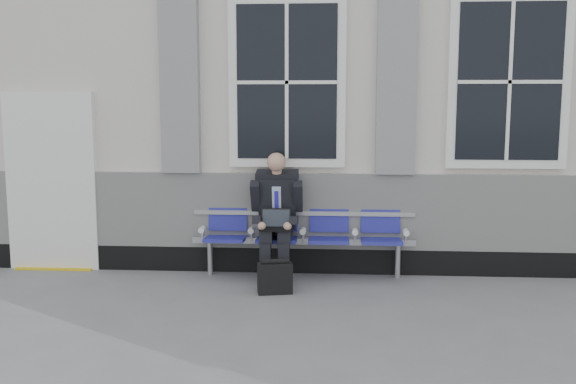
{
  "coord_description": "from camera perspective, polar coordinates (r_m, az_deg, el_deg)",
  "views": [
    {
      "loc": [
        -1.62,
        -6.01,
        2.03
      ],
      "look_at": [
        -2.1,
        0.9,
        1.05
      ],
      "focal_mm": 40.0,
      "sensor_mm": 36.0,
      "label": 1
    }
  ],
  "objects": [
    {
      "name": "businessman",
      "position": [
        7.33,
        -1.02,
        -1.75
      ],
      "size": [
        0.59,
        0.8,
        1.46
      ],
      "color": "black",
      "rests_on": "ground"
    },
    {
      "name": "briefcase",
      "position": [
        6.89,
        -1.17,
        -7.61
      ],
      "size": [
        0.39,
        0.23,
        0.38
      ],
      "color": "black",
      "rests_on": "ground"
    },
    {
      "name": "bench",
      "position": [
        7.49,
        1.36,
        -3.36
      ],
      "size": [
        2.6,
        0.47,
        0.91
      ],
      "color": "#9EA0A3",
      "rests_on": "ground"
    },
    {
      "name": "ground",
      "position": [
        6.55,
        18.4,
        -10.46
      ],
      "size": [
        70.0,
        70.0,
        0.0
      ],
      "primitive_type": "plane",
      "color": "slate",
      "rests_on": "ground"
    },
    {
      "name": "station_building",
      "position": [
        9.62,
        13.74,
        8.94
      ],
      "size": [
        14.4,
        4.4,
        4.49
      ],
      "color": "beige",
      "rests_on": "ground"
    }
  ]
}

